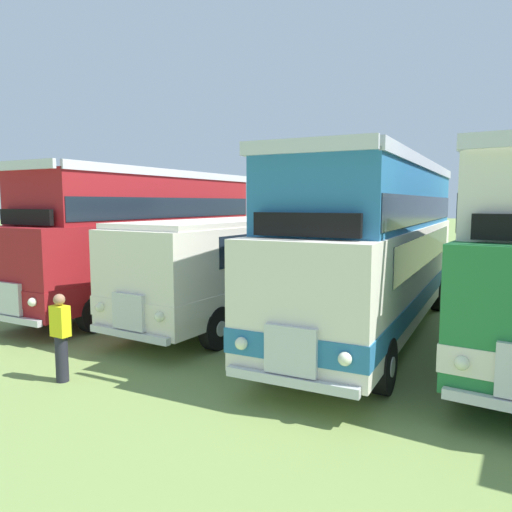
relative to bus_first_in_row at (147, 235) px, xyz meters
name	(u,v)px	position (x,y,z in m)	size (l,w,h in m)	color
bus_first_in_row	(147,235)	(0.00, 0.00, 0.00)	(2.81, 10.25, 4.52)	maroon
bus_second_in_row	(251,259)	(3.89, 0.29, -0.60)	(2.79, 10.16, 2.99)	silver
bus_third_in_row	(376,245)	(7.78, 0.20, 0.01)	(3.08, 11.44, 4.52)	silver
marshal_person	(61,337)	(3.53, -6.34, -1.47)	(0.36, 0.24, 1.73)	#23232D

